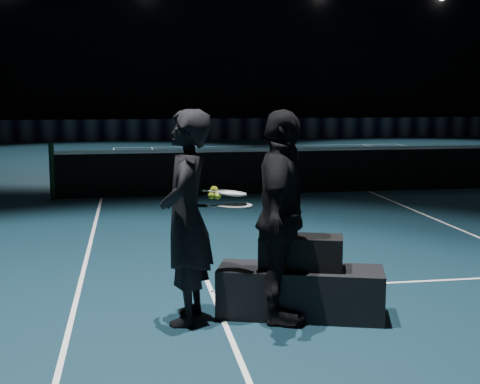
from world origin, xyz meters
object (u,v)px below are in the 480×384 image
at_px(player_b, 281,218).
at_px(tennis_balls, 214,194).
at_px(player_bench, 300,292).
at_px(racket_lower, 236,206).
at_px(racket_bag, 301,252).
at_px(racket_upper, 231,193).
at_px(player_a, 186,217).

distance_m(player_b, tennis_balls, 0.63).
bearing_deg(player_bench, player_b, -135.04).
relative_size(player_b, tennis_balls, 16.08).
xyz_separation_m(player_b, racket_lower, (-0.39, 0.07, 0.11)).
height_order(player_b, racket_lower, player_b).
height_order(racket_bag, racket_upper, racket_upper).
bearing_deg(racket_lower, player_a, 180.00).
relative_size(player_bench, racket_upper, 2.25).
bearing_deg(tennis_balls, racket_lower, -11.47).
height_order(player_b, racket_upper, player_b).
bearing_deg(racket_upper, player_bench, 5.67).
height_order(racket_bag, tennis_balls, tennis_balls).
distance_m(player_b, racket_lower, 0.41).
bearing_deg(racket_bag, racket_lower, -158.47).
height_order(racket_bag, racket_lower, racket_lower).
height_order(player_bench, player_a, player_a).
bearing_deg(tennis_balls, player_b, -10.48).
height_order(player_a, racket_upper, player_a).
distance_m(player_a, player_b, 0.85).
bearing_deg(racket_bag, racket_upper, -162.94).
height_order(player_bench, tennis_balls, tennis_balls).
bearing_deg(player_a, racket_lower, 93.94).
bearing_deg(racket_lower, tennis_balls, 178.53).
relative_size(racket_lower, tennis_balls, 5.67).
xyz_separation_m(racket_upper, tennis_balls, (-0.15, -0.01, -0.00)).
bearing_deg(player_bench, racket_bag, 0.00).
bearing_deg(player_bench, racket_lower, -158.47).
bearing_deg(racket_bag, player_a, -164.44).
height_order(player_a, racket_lower, player_a).
bearing_deg(racket_upper, player_a, -178.29).
xyz_separation_m(player_a, racket_upper, (0.40, -0.03, 0.22)).
distance_m(racket_bag, player_a, 1.11).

